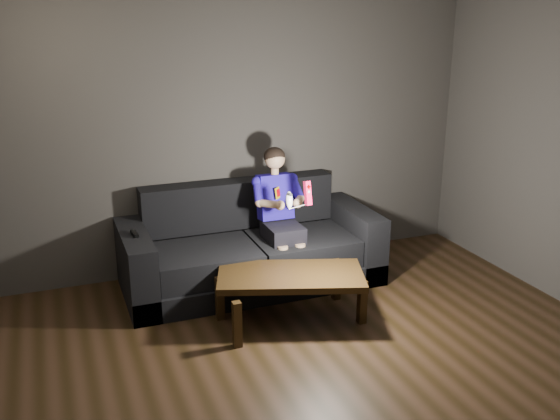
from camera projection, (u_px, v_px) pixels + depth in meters
name	position (u px, v px, depth m)	size (l,w,h in m)	color
floor	(341.00, 396.00, 4.26)	(5.00, 5.00, 0.00)	black
back_wall	(231.00, 135.00, 6.07)	(5.00, 0.04, 2.70)	#3E3A36
sofa	(250.00, 253.00, 5.95)	(2.39, 1.03, 0.92)	black
child	(279.00, 204.00, 5.83)	(0.48, 0.59, 1.18)	black
wii_remote_red	(308.00, 193.00, 5.39)	(0.06, 0.09, 0.22)	#DF1545
nunchuk_white	(289.00, 200.00, 5.35)	(0.08, 0.11, 0.16)	silver
wii_remote_black	(135.00, 234.00, 5.39)	(0.05, 0.16, 0.03)	black
coffee_table	(291.00, 280.00, 5.17)	(1.33, 0.95, 0.44)	black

